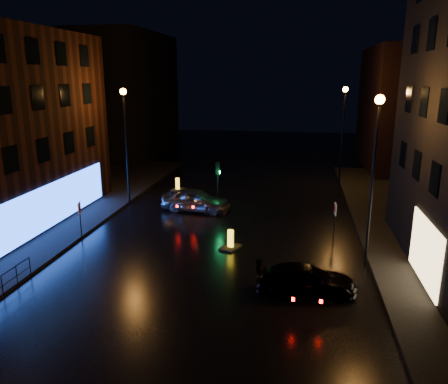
{
  "coord_description": "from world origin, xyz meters",
  "views": [
    {
      "loc": [
        4.2,
        -15.15,
        9.18
      ],
      "look_at": [
        0.18,
        8.5,
        2.8
      ],
      "focal_mm": 35.0,
      "sensor_mm": 36.0,
      "label": 1
    }
  ],
  "objects_px": {
    "dark_sedan": "(306,280)",
    "road_sign_right": "(335,212)",
    "traffic_signal": "(218,203)",
    "bollard_near": "(230,244)",
    "road_sign_left": "(80,212)",
    "bollard_far": "(178,187)",
    "silver_hatchback": "(195,200)"
  },
  "relations": [
    {
      "from": "dark_sedan",
      "to": "road_sign_left",
      "type": "bearing_deg",
      "value": 65.05
    },
    {
      "from": "road_sign_right",
      "to": "bollard_far",
      "type": "bearing_deg",
      "value": -43.39
    },
    {
      "from": "road_sign_left",
      "to": "road_sign_right",
      "type": "relative_size",
      "value": 1.05
    },
    {
      "from": "traffic_signal",
      "to": "road_sign_left",
      "type": "height_order",
      "value": "traffic_signal"
    },
    {
      "from": "silver_hatchback",
      "to": "dark_sedan",
      "type": "height_order",
      "value": "silver_hatchback"
    },
    {
      "from": "silver_hatchback",
      "to": "road_sign_left",
      "type": "xyz_separation_m",
      "value": [
        -5.18,
        -6.6,
        0.88
      ]
    },
    {
      "from": "silver_hatchback",
      "to": "bollard_far",
      "type": "bearing_deg",
      "value": 32.0
    },
    {
      "from": "traffic_signal",
      "to": "dark_sedan",
      "type": "height_order",
      "value": "traffic_signal"
    },
    {
      "from": "road_sign_left",
      "to": "road_sign_right",
      "type": "bearing_deg",
      "value": -5.37
    },
    {
      "from": "traffic_signal",
      "to": "silver_hatchback",
      "type": "relative_size",
      "value": 0.74
    },
    {
      "from": "road_sign_left",
      "to": "bollard_near",
      "type": "bearing_deg",
      "value": -15.07
    },
    {
      "from": "silver_hatchback",
      "to": "road_sign_right",
      "type": "bearing_deg",
      "value": -108.23
    },
    {
      "from": "traffic_signal",
      "to": "silver_hatchback",
      "type": "distance_m",
      "value": 1.63
    },
    {
      "from": "bollard_far",
      "to": "road_sign_left",
      "type": "xyz_separation_m",
      "value": [
        -2.41,
        -11.97,
        1.45
      ]
    },
    {
      "from": "bollard_near",
      "to": "bollard_far",
      "type": "xyz_separation_m",
      "value": [
        -6.28,
        11.81,
        -0.01
      ]
    },
    {
      "from": "silver_hatchback",
      "to": "dark_sedan",
      "type": "distance_m",
      "value": 13.29
    },
    {
      "from": "bollard_near",
      "to": "road_sign_right",
      "type": "relative_size",
      "value": 0.68
    },
    {
      "from": "bollard_near",
      "to": "road_sign_right",
      "type": "distance_m",
      "value": 6.4
    },
    {
      "from": "dark_sedan",
      "to": "bollard_far",
      "type": "height_order",
      "value": "dark_sedan"
    },
    {
      "from": "bollard_near",
      "to": "bollard_far",
      "type": "relative_size",
      "value": 1.08
    },
    {
      "from": "dark_sedan",
      "to": "bollard_far",
      "type": "relative_size",
      "value": 3.24
    },
    {
      "from": "silver_hatchback",
      "to": "bollard_far",
      "type": "xyz_separation_m",
      "value": [
        -2.78,
        5.36,
        -0.57
      ]
    },
    {
      "from": "bollard_far",
      "to": "road_sign_right",
      "type": "distance_m",
      "value": 15.2
    },
    {
      "from": "road_sign_right",
      "to": "silver_hatchback",
      "type": "bearing_deg",
      "value": -28.6
    },
    {
      "from": "road_sign_right",
      "to": "bollard_near",
      "type": "bearing_deg",
      "value": 18.49
    },
    {
      "from": "dark_sedan",
      "to": "road_sign_right",
      "type": "height_order",
      "value": "road_sign_right"
    },
    {
      "from": "bollard_near",
      "to": "road_sign_left",
      "type": "distance_m",
      "value": 8.81
    },
    {
      "from": "dark_sedan",
      "to": "bollard_near",
      "type": "bearing_deg",
      "value": 35.68
    },
    {
      "from": "dark_sedan",
      "to": "bollard_near",
      "type": "xyz_separation_m",
      "value": [
        -4.02,
        4.5,
        -0.4
      ]
    },
    {
      "from": "silver_hatchback",
      "to": "dark_sedan",
      "type": "relative_size",
      "value": 1.07
    },
    {
      "from": "traffic_signal",
      "to": "bollard_near",
      "type": "xyz_separation_m",
      "value": [
        1.99,
        -6.98,
        -0.27
      ]
    },
    {
      "from": "road_sign_left",
      "to": "dark_sedan",
      "type": "bearing_deg",
      "value": -34.98
    }
  ]
}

